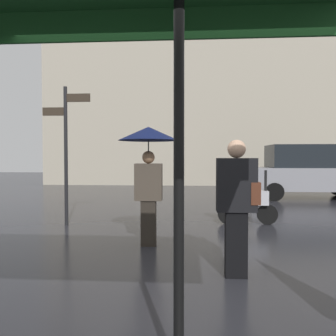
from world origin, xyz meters
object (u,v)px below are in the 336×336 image
pedestrian_with_umbrella (148,151)px  parked_car_left (307,172)px  pedestrian_with_bag (237,200)px  parked_scooter (246,200)px  street_signpost (66,142)px

pedestrian_with_umbrella → parked_car_left: bearing=-148.6°
pedestrian_with_bag → parked_car_left: 9.27m
pedestrian_with_umbrella → parked_scooter: 3.01m
parked_scooter → parked_car_left: (3.08, 5.08, 0.44)m
pedestrian_with_bag → parked_scooter: (0.66, 3.40, -0.44)m
pedestrian_with_bag → pedestrian_with_umbrella: bearing=128.0°
parked_scooter → street_signpost: size_ratio=0.43×
pedestrian_with_bag → street_signpost: (-3.38, 3.03, 0.89)m
parked_scooter → parked_car_left: size_ratio=0.30×
parked_scooter → parked_car_left: 5.96m
pedestrian_with_umbrella → parked_scooter: size_ratio=1.52×
pedestrian_with_umbrella → pedestrian_with_bag: size_ratio=1.17×
pedestrian_with_bag → parked_car_left: size_ratio=0.39×
pedestrian_with_bag → street_signpost: street_signpost is taller
parked_scooter → parked_car_left: bearing=57.9°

